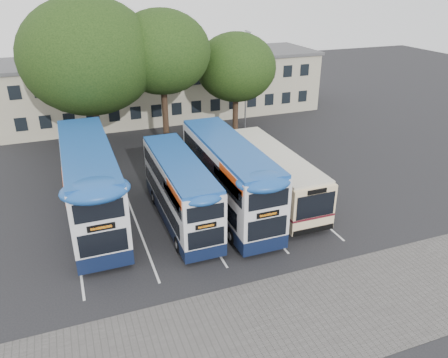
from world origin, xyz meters
name	(u,v)px	position (x,y,z in m)	size (l,w,h in m)	color
ground	(288,248)	(0.00, 0.00, 0.00)	(120.00, 120.00, 0.00)	black
paving_strip	(303,318)	(-2.00, -5.00, 0.01)	(40.00, 6.00, 0.01)	#595654
bay_lines	(195,217)	(-3.75, 5.00, 0.01)	(14.12, 11.00, 0.01)	silver
depot_building	(166,85)	(0.00, 26.99, 3.15)	(32.40, 8.40, 6.20)	#AAA089
lamp_post	(246,75)	(6.00, 19.97, 5.08)	(0.25, 1.05, 9.06)	gray
tree_left	(89,56)	(-7.99, 17.40, 8.00)	(10.25, 10.25, 12.37)	black
tree_mid	(162,52)	(-2.50, 17.09, 8.05)	(7.69, 7.69, 11.34)	black
tree_right	(236,67)	(4.29, 18.32, 6.23)	(7.01, 7.01, 9.22)	black
bus_dd_left	(90,181)	(-9.51, 6.79, 2.64)	(2.79, 11.49, 4.79)	#0E1733
bus_dd_mid	(180,188)	(-4.64, 4.94, 2.19)	(2.31, 9.54, 3.97)	#0E1733
bus_dd_right	(228,175)	(-1.54, 5.06, 2.49)	(2.63, 10.85, 4.52)	#0E1733
bus_single	(271,171)	(1.79, 5.92, 1.82)	(2.74, 10.75, 3.21)	beige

